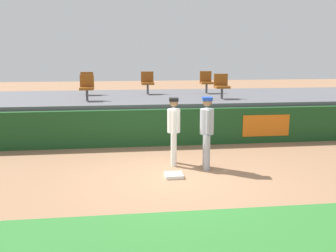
# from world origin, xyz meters

# --- Properties ---
(ground_plane) EXTENTS (60.00, 60.00, 0.00)m
(ground_plane) POSITION_xyz_m (0.00, 0.00, 0.00)
(ground_plane) COLOR #936B4C
(grass_foreground_strip) EXTENTS (18.00, 2.80, 0.01)m
(grass_foreground_strip) POSITION_xyz_m (0.00, -3.17, 0.00)
(grass_foreground_strip) COLOR #2D722D
(grass_foreground_strip) RESTS_ON ground_plane
(first_base) EXTENTS (0.40, 0.40, 0.08)m
(first_base) POSITION_xyz_m (-0.00, 0.18, 0.04)
(first_base) COLOR white
(first_base) RESTS_ON ground_plane
(player_fielder_home) EXTENTS (0.37, 0.53, 1.70)m
(player_fielder_home) POSITION_xyz_m (0.15, 1.21, 0.98)
(player_fielder_home) COLOR white
(player_fielder_home) RESTS_ON ground_plane
(player_runner_visitor) EXTENTS (0.37, 0.49, 1.76)m
(player_runner_visitor) POSITION_xyz_m (0.88, 0.75, 1.02)
(player_runner_visitor) COLOR #9EA3AD
(player_runner_visitor) RESTS_ON ground_plane
(field_wall) EXTENTS (18.00, 0.26, 1.12)m
(field_wall) POSITION_xyz_m (0.02, 3.29, 0.56)
(field_wall) COLOR #19471E
(field_wall) RESTS_ON ground_plane
(bleacher_platform) EXTENTS (18.00, 4.80, 1.23)m
(bleacher_platform) POSITION_xyz_m (0.00, 5.86, 0.62)
(bleacher_platform) COLOR #59595E
(bleacher_platform) RESTS_ON ground_plane
(seat_front_left) EXTENTS (0.45, 0.44, 0.84)m
(seat_front_left) POSITION_xyz_m (-2.21, 4.73, 1.71)
(seat_front_left) COLOR #4C4C51
(seat_front_left) RESTS_ON bleacher_platform
(seat_back_left) EXTENTS (0.46, 0.44, 0.84)m
(seat_back_left) POSITION_xyz_m (-2.34, 6.53, 1.71)
(seat_back_left) COLOR #4C4C51
(seat_back_left) RESTS_ON bleacher_platform
(seat_back_right) EXTENTS (0.45, 0.44, 0.84)m
(seat_back_right) POSITION_xyz_m (2.19, 6.53, 1.71)
(seat_back_right) COLOR #4C4C51
(seat_back_right) RESTS_ON bleacher_platform
(seat_back_center) EXTENTS (0.47, 0.44, 0.84)m
(seat_back_center) POSITION_xyz_m (-0.08, 6.53, 1.71)
(seat_back_center) COLOR #4C4C51
(seat_back_center) RESTS_ON bleacher_platform
(seat_front_right) EXTENTS (0.48, 0.44, 0.84)m
(seat_front_right) POSITION_xyz_m (2.31, 4.73, 1.71)
(seat_front_right) COLOR #4C4C51
(seat_front_right) RESTS_ON bleacher_platform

